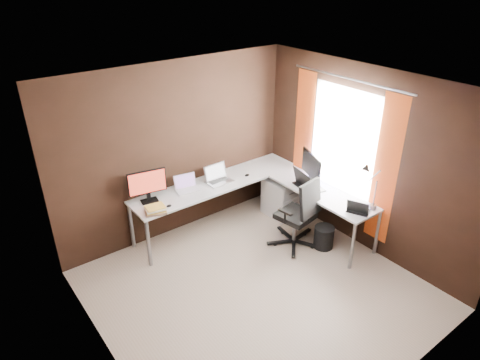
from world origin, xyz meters
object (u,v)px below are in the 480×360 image
at_px(monitor_left, 147,184).
at_px(monitor_right, 311,167).
at_px(laptop_white, 186,186).
at_px(laptop_silver, 218,178).
at_px(laptop_black_big, 307,184).
at_px(wastebasket, 324,237).
at_px(laptop_black_small, 358,209).
at_px(book_stack, 155,209).
at_px(drawer_pedestal, 281,197).
at_px(desk_lamp, 369,182).
at_px(office_chair, 297,226).

relative_size(monitor_left, monitor_right, 0.95).
height_order(laptop_white, laptop_silver, laptop_silver).
distance_m(laptop_black_big, wastebasket, 0.78).
bearing_deg(monitor_right, laptop_black_small, -164.11).
xyz_separation_m(laptop_black_small, book_stack, (-2.06, 1.58, -0.00)).
distance_m(monitor_left, monitor_right, 2.30).
height_order(monitor_left, monitor_right, monitor_right).
distance_m(drawer_pedestal, laptop_black_small, 1.51).
distance_m(monitor_right, desk_lamp, 0.95).
bearing_deg(wastebasket, laptop_black_small, -75.48).
distance_m(laptop_black_small, desk_lamp, 0.39).
xyz_separation_m(monitor_left, laptop_black_small, (1.99, -1.90, -0.21)).
bearing_deg(drawer_pedestal, wastebasket, -96.39).
bearing_deg(laptop_black_small, monitor_left, 21.92).
bearing_deg(laptop_black_big, wastebasket, -176.80).
relative_size(monitor_right, laptop_white, 1.54).
xyz_separation_m(book_stack, desk_lamp, (2.21, -1.59, 0.36)).
bearing_deg(laptop_silver, office_chair, -64.27).
height_order(monitor_right, book_stack, monitor_right).
relative_size(laptop_silver, laptop_black_big, 0.78).
xyz_separation_m(laptop_white, wastebasket, (1.32, -1.45, -0.62)).
height_order(drawer_pedestal, wastebasket, drawer_pedestal).
height_order(laptop_white, laptop_black_big, laptop_black_big).
bearing_deg(book_stack, drawer_pedestal, -4.15).
xyz_separation_m(monitor_left, desk_lamp, (2.15, -1.90, 0.14)).
relative_size(book_stack, desk_lamp, 0.51).
bearing_deg(monitor_right, book_stack, 94.72).
bearing_deg(laptop_black_small, laptop_silver, 2.78).
height_order(laptop_black_small, book_stack, laptop_black_small).
xyz_separation_m(book_stack, office_chair, (1.69, -0.89, -0.46)).
height_order(drawer_pedestal, book_stack, book_stack).
relative_size(laptop_white, wastebasket, 1.09).
height_order(monitor_right, laptop_white, monitor_right).
xyz_separation_m(laptop_silver, desk_lamp, (1.08, -1.81, 0.34)).
bearing_deg(monitor_right, laptop_silver, 70.99).
height_order(laptop_black_big, laptop_black_small, laptop_black_big).
height_order(monitor_right, laptop_black_small, monitor_right).
height_order(desk_lamp, wastebasket, desk_lamp).
distance_m(monitor_left, laptop_black_big, 2.21).
distance_m(laptop_white, laptop_black_small, 2.35).
bearing_deg(desk_lamp, laptop_white, 149.97).
bearing_deg(laptop_black_big, drawer_pedestal, 5.54).
bearing_deg(book_stack, laptop_white, 24.17).
relative_size(drawer_pedestal, laptop_black_big, 1.26).
relative_size(laptop_silver, book_stack, 1.15).
xyz_separation_m(drawer_pedestal, monitor_left, (-2.00, 0.47, 0.68)).
xyz_separation_m(monitor_left, book_stack, (-0.07, -0.32, -0.21)).
bearing_deg(office_chair, laptop_silver, 107.12).
distance_m(monitor_right, laptop_white, 1.80).
bearing_deg(monitor_left, laptop_silver, 5.86).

